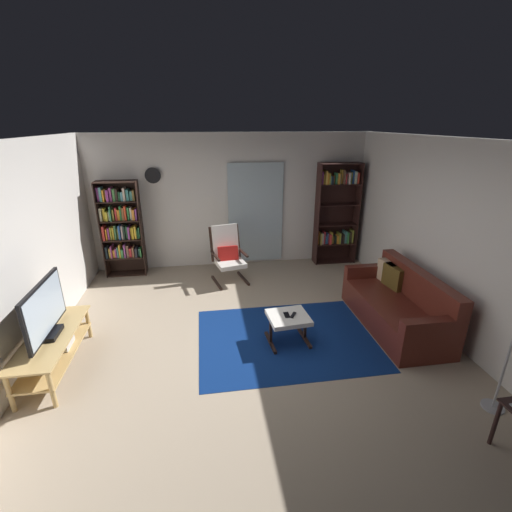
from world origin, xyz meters
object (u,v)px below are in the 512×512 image
tv_stand (54,346)px  tv_remote (293,315)px  leather_sofa (398,306)px  wall_clock (153,175)px  bookshelf_near_tv (121,226)px  lounge_armchair (228,253)px  television (45,311)px  cell_phone (287,315)px  ottoman (288,320)px  bookshelf_near_sofa (336,211)px

tv_stand → tv_remote: (2.92, 0.10, 0.10)m
leather_sofa → wall_clock: (-3.58, 2.70, 1.54)m
bookshelf_near_tv → wall_clock: (0.64, 0.19, 0.88)m
leather_sofa → lounge_armchair: lounge_armchair is taller
tv_remote → television: bearing=-144.6°
tv_stand → cell_phone: tv_stand is taller
lounge_armchair → tv_remote: lounge_armchair is taller
ottoman → bookshelf_near_tv: bearing=133.5°
tv_stand → ottoman: size_ratio=2.49×
ottoman → tv_remote: 0.10m
tv_stand → television: bearing=-82.7°
bookshelf_near_sofa → cell_phone: bearing=-121.2°
leather_sofa → bookshelf_near_sofa: bearing=90.6°
leather_sofa → cell_phone: leather_sofa is taller
television → lounge_armchair: 3.18m
bookshelf_near_tv → bookshelf_near_sofa: bookshelf_near_sofa is taller
tv_stand → television: television is taller
tv_stand → lounge_armchair: size_ratio=1.36×
bookshelf_near_sofa → ottoman: bookshelf_near_sofa is taller
bookshelf_near_sofa → wall_clock: bearing=177.6°
bookshelf_near_sofa → ottoman: bearing=-120.8°
wall_clock → television: bearing=-107.3°
bookshelf_near_sofa → tv_remote: (-1.57, -2.75, -0.67)m
bookshelf_near_sofa → leather_sofa: size_ratio=1.11×
bookshelf_near_sofa → ottoman: (-1.63, -2.74, -0.74)m
leather_sofa → lounge_armchair: 3.02m
bookshelf_near_sofa → tv_remote: 3.24m
television → ottoman: size_ratio=1.79×
leather_sofa → tv_remote: size_ratio=12.77×
lounge_armchair → ottoman: 2.24m
television → tv_stand: bearing=97.3°
cell_phone → bookshelf_near_tv: bearing=133.7°
bookshelf_near_tv → ottoman: size_ratio=3.22×
bookshelf_near_tv → leather_sofa: (4.22, -2.51, -0.67)m
bookshelf_near_tv → leather_sofa: bookshelf_near_tv is taller
tv_stand → bookshelf_near_sofa: (4.49, 2.85, 0.76)m
bookshelf_near_sofa → wall_clock: 3.64m
lounge_armchair → ottoman: bearing=-73.5°
television → cell_phone: bearing=2.8°
television → wall_clock: size_ratio=3.44×
bookshelf_near_tv → bookshelf_near_sofa: (4.20, 0.04, 0.10)m
television → tv_remote: size_ratio=6.92×
television → bookshelf_near_sofa: bearing=32.6°
cell_phone → wall_clock: 3.74m
ottoman → leather_sofa: bearing=6.5°
leather_sofa → tv_remote: 1.62m
ottoman → lounge_armchair: bearing=106.5°
bookshelf_near_sofa → wall_clock: size_ratio=7.04×
tv_stand → leather_sofa: leather_sofa is taller
bookshelf_near_sofa → leather_sofa: bearing=-89.4°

